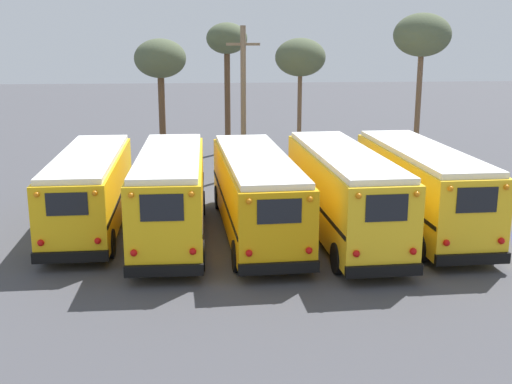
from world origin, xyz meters
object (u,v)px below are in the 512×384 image
object	(u,v)px
utility_pole	(243,99)
bare_tree_2	(160,60)
bare_tree_1	(227,42)
school_bus_2	(256,191)
school_bus_3	(343,191)
bare_tree_0	(300,58)
bare_tree_3	(422,37)
school_bus_1	(171,193)
school_bus_0	(90,188)
school_bus_4	(420,186)

from	to	relation	value
utility_pole	bare_tree_2	bearing A→B (deg)	133.98
bare_tree_1	school_bus_2	bearing A→B (deg)	-89.00
bare_tree_1	school_bus_3	bearing A→B (deg)	-79.25
bare_tree_0	bare_tree_3	size ratio (longest dim) A/B	0.85
school_bus_3	bare_tree_1	distance (m)	19.77
utility_pole	bare_tree_1	size ratio (longest dim) A/B	0.97
school_bus_2	school_bus_1	bearing A→B (deg)	-171.90
school_bus_0	school_bus_1	xyz separation A→B (m)	(3.24, -1.72, 0.15)
bare_tree_0	bare_tree_1	distance (m)	6.69
school_bus_2	bare_tree_0	distance (m)	14.03
bare_tree_3	bare_tree_1	bearing A→B (deg)	139.56
school_bus_0	school_bus_3	size ratio (longest dim) A/B	0.95
school_bus_3	bare_tree_2	bearing A→B (deg)	115.20
bare_tree_0	bare_tree_2	xyz separation A→B (m)	(-8.03, 2.92, -0.20)
bare_tree_2	bare_tree_3	size ratio (longest dim) A/B	0.85
school_bus_2	bare_tree_2	distance (m)	16.87
school_bus_1	bare_tree_1	world-z (taller)	bare_tree_1
school_bus_4	bare_tree_2	distance (m)	19.56
school_bus_3	school_bus_4	xyz separation A→B (m)	(3.24, 0.63, -0.03)
bare_tree_0	bare_tree_3	world-z (taller)	bare_tree_3
bare_tree_3	school_bus_2	bearing A→B (deg)	-134.46
bare_tree_2	bare_tree_3	xyz separation A→B (m)	(13.97, -5.97, 1.38)
school_bus_4	utility_pole	bearing A→B (deg)	119.95
school_bus_3	utility_pole	size ratio (longest dim) A/B	1.30
school_bus_3	bare_tree_3	world-z (taller)	bare_tree_3
school_bus_4	bare_tree_1	distance (m)	20.04
school_bus_3	school_bus_0	bearing A→B (deg)	169.15
bare_tree_1	bare_tree_2	size ratio (longest dim) A/B	1.13
utility_pole	bare_tree_1	xyz separation A→B (m)	(-0.56, 7.27, 2.91)
school_bus_2	school_bus_3	size ratio (longest dim) A/B	1.02
school_bus_3	school_bus_4	world-z (taller)	school_bus_3
bare_tree_0	school_bus_4	bearing A→B (deg)	-77.28
school_bus_1	school_bus_2	world-z (taller)	school_bus_1
school_bus_4	bare_tree_3	size ratio (longest dim) A/B	1.15
school_bus_2	bare_tree_3	bearing A→B (deg)	45.54
school_bus_0	school_bus_2	bearing A→B (deg)	-11.03
school_bus_0	school_bus_2	xyz separation A→B (m)	(6.48, -1.26, 0.04)
school_bus_3	bare_tree_0	size ratio (longest dim) A/B	1.42
bare_tree_0	bare_tree_2	bearing A→B (deg)	160.02
bare_tree_1	bare_tree_3	distance (m)	12.96
school_bus_2	school_bus_4	world-z (taller)	school_bus_4
bare_tree_2	bare_tree_3	world-z (taller)	bare_tree_3
school_bus_2	bare_tree_0	xyz separation A→B (m)	(3.60, 12.77, 4.54)
school_bus_4	bare_tree_3	xyz separation A→B (m)	(3.06, 9.69, 5.66)
school_bus_0	bare_tree_3	world-z (taller)	bare_tree_3
school_bus_1	school_bus_4	xyz separation A→B (m)	(9.72, 0.49, -0.04)
school_bus_4	school_bus_3	bearing A→B (deg)	-169.03
school_bus_1	school_bus_2	bearing A→B (deg)	8.10
school_bus_4	bare_tree_1	bearing A→B (deg)	110.59
bare_tree_3	school_bus_1	bearing A→B (deg)	-141.46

